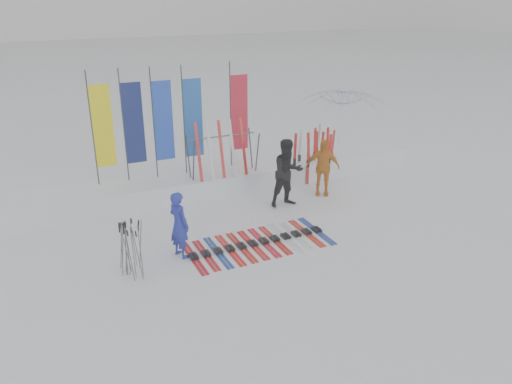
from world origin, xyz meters
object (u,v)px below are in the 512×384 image
tent_canopy (341,125)px  person_black (288,173)px  ski_rack (223,149)px  ski_row (258,243)px  person_blue (179,225)px  person_yellow (323,167)px

tent_canopy → person_black: bearing=-142.3°
person_black → ski_rack: (-1.29, 1.63, 0.41)m
ski_row → ski_rack: (0.47, 3.44, 1.35)m
person_blue → tent_canopy: 8.56m
person_blue → ski_rack: size_ratio=0.78×
person_blue → tent_canopy: (7.32, 4.42, 0.51)m
person_blue → person_yellow: bearing=-90.5°
person_yellow → person_blue: bearing=-130.2°
ski_rack → person_black: bearing=-51.8°
person_blue → ski_row: person_blue is taller
person_black → person_yellow: bearing=12.3°
person_blue → tent_canopy: size_ratio=0.55×
person_blue → person_yellow: size_ratio=0.93×
person_yellow → ski_row: (-3.09, -2.10, -0.82)m
person_black → ski_row: (-1.75, -1.80, -0.94)m
person_black → tent_canopy: bearing=37.4°
person_black → tent_canopy: (3.69, 2.85, 0.33)m
person_yellow → ski_rack: (-2.63, 1.33, 0.53)m
person_blue → person_yellow: 5.31m
ski_rack → person_yellow: bearing=-26.9°
tent_canopy → ski_row: size_ratio=0.84×
person_yellow → tent_canopy: tent_canopy is taller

